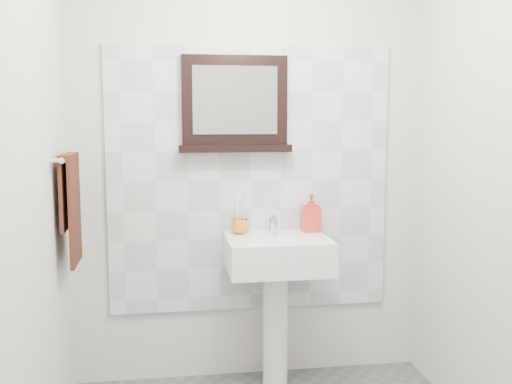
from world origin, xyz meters
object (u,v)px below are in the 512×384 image
(toothbrush_cup, at_px, (240,226))
(framed_mirror, at_px, (235,106))
(hand_towel, at_px, (71,200))
(pedestal_sink, at_px, (277,270))
(soap_dispenser, at_px, (311,213))

(toothbrush_cup, height_order, framed_mirror, framed_mirror)
(toothbrush_cup, bearing_deg, hand_towel, -164.77)
(pedestal_sink, height_order, soap_dispenser, soap_dispenser)
(pedestal_sink, relative_size, toothbrush_cup, 9.33)
(pedestal_sink, relative_size, soap_dispenser, 4.47)
(hand_towel, bearing_deg, pedestal_sink, 6.03)
(toothbrush_cup, height_order, soap_dispenser, soap_dispenser)
(hand_towel, bearing_deg, toothbrush_cup, 15.23)
(pedestal_sink, xyz_separation_m, framed_mirror, (-0.21, 0.19, 0.89))
(soap_dispenser, bearing_deg, pedestal_sink, -148.48)
(pedestal_sink, relative_size, framed_mirror, 1.54)
(toothbrush_cup, distance_m, framed_mirror, 0.67)
(soap_dispenser, xyz_separation_m, hand_towel, (-1.28, -0.24, 0.13))
(toothbrush_cup, height_order, hand_towel, hand_towel)
(framed_mirror, bearing_deg, pedestal_sink, -41.86)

